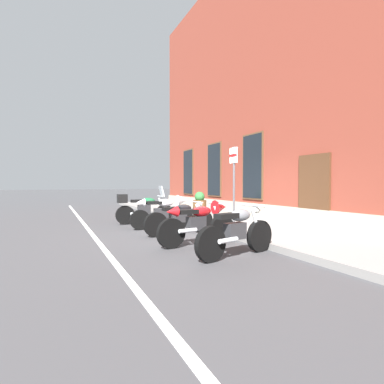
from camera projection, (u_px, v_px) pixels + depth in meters
name	position (u px, v px, depth m)	size (l,w,h in m)	color
ground_plane	(210.00, 232.00, 8.59)	(140.00, 140.00, 0.00)	#38383A
sidewalk	(247.00, 227.00, 9.17)	(26.15, 2.69, 0.15)	slate
lane_stripe	(98.00, 241.00, 7.19)	(26.15, 0.12, 0.01)	silver
brick_pub_facade	(336.00, 76.00, 10.78)	(20.15, 5.48, 10.94)	brown
motorcycle_green_touring	(142.00, 208.00, 10.44)	(0.62, 2.13, 1.36)	black
motorcycle_white_sport	(165.00, 210.00, 9.31)	(0.62, 2.10, 1.08)	black
motorcycle_black_naked	(181.00, 218.00, 8.18)	(0.62, 2.16, 0.92)	black
motorcycle_red_sport	(201.00, 221.00, 6.82)	(0.62, 2.10, 1.04)	black
motorcycle_grey_naked	(237.00, 232.00, 5.71)	(0.68, 2.02, 1.01)	black
parking_sign	(234.00, 176.00, 8.38)	(0.36, 0.07, 2.37)	#4C4C51
barrel_planter	(200.00, 205.00, 11.56)	(0.57, 0.57, 0.98)	brown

